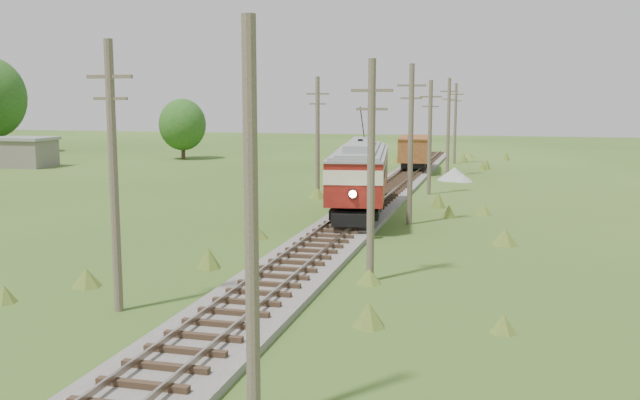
# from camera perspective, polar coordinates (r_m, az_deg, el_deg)

# --- Properties ---
(railbed_main) EXTENTS (3.60, 96.00, 0.57)m
(railbed_main) POSITION_cam_1_polar(r_m,az_deg,el_deg) (44.17, 3.52, -0.87)
(railbed_main) COLOR #605B54
(railbed_main) RESTS_ON ground
(streetcar) EXTENTS (4.86, 13.42, 6.08)m
(streetcar) POSITION_cam_1_polar(r_m,az_deg,el_deg) (42.60, 3.23, 2.32)
(streetcar) COLOR black
(streetcar) RESTS_ON ground
(gondola) EXTENTS (3.47, 8.79, 2.85)m
(gondola) POSITION_cam_1_polar(r_m,az_deg,el_deg) (69.59, 7.56, 3.97)
(gondola) COLOR black
(gondola) RESTS_ON ground
(gravel_pile) EXTENTS (3.11, 3.30, 1.13)m
(gravel_pile) POSITION_cam_1_polar(r_m,az_deg,el_deg) (62.97, 10.81, 2.02)
(gravel_pile) COLOR gray
(gravel_pile) RESTS_ON ground
(utility_pole_r_1) EXTENTS (0.30, 0.30, 8.80)m
(utility_pole_r_1) POSITION_cam_1_polar(r_m,az_deg,el_deg) (14.98, -5.51, -2.34)
(utility_pole_r_1) COLOR brown
(utility_pole_r_1) RESTS_ON ground
(utility_pole_r_2) EXTENTS (1.60, 0.30, 8.60)m
(utility_pole_r_2) POSITION_cam_1_polar(r_m,az_deg,el_deg) (27.42, 4.11, 2.50)
(utility_pole_r_2) COLOR brown
(utility_pole_r_2) RESTS_ON ground
(utility_pole_r_3) EXTENTS (1.60, 0.30, 9.00)m
(utility_pole_r_3) POSITION_cam_1_polar(r_m,az_deg,el_deg) (40.24, 7.26, 4.55)
(utility_pole_r_3) COLOR brown
(utility_pole_r_3) RESTS_ON ground
(utility_pole_r_4) EXTENTS (1.60, 0.30, 8.40)m
(utility_pole_r_4) POSITION_cam_1_polar(r_m,az_deg,el_deg) (53.18, 8.78, 5.06)
(utility_pole_r_4) COLOR brown
(utility_pole_r_4) RESTS_ON ground
(utility_pole_r_5) EXTENTS (1.60, 0.30, 8.90)m
(utility_pole_r_5) POSITION_cam_1_polar(r_m,az_deg,el_deg) (66.07, 10.23, 5.84)
(utility_pole_r_5) COLOR brown
(utility_pole_r_5) RESTS_ON ground
(utility_pole_r_6) EXTENTS (1.60, 0.30, 8.70)m
(utility_pole_r_6) POSITION_cam_1_polar(r_m,az_deg,el_deg) (79.05, 10.77, 6.12)
(utility_pole_r_6) COLOR brown
(utility_pole_r_6) RESTS_ON ground
(utility_pole_l_a) EXTENTS (1.60, 0.30, 9.00)m
(utility_pole_l_a) POSITION_cam_1_polar(r_m,az_deg,el_deg) (24.35, -16.19, 1.96)
(utility_pole_l_a) COLOR brown
(utility_pole_l_a) RESTS_ON ground
(utility_pole_l_b) EXTENTS (1.60, 0.30, 8.60)m
(utility_pole_l_b) POSITION_cam_1_polar(r_m,az_deg,el_deg) (50.53, -0.20, 5.11)
(utility_pole_l_b) COLOR brown
(utility_pole_l_b) RESTS_ON ground
(tree_mid_a) EXTENTS (5.46, 5.46, 7.03)m
(tree_mid_a) POSITION_cam_1_polar(r_m,az_deg,el_deg) (84.97, -10.94, 5.94)
(tree_mid_a) COLOR #38281C
(tree_mid_a) RESTS_ON ground
(shed) EXTENTS (6.40, 4.40, 3.10)m
(shed) POSITION_cam_1_polar(r_m,az_deg,el_deg) (80.14, -22.71, 3.57)
(shed) COLOR slate
(shed) RESTS_ON ground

